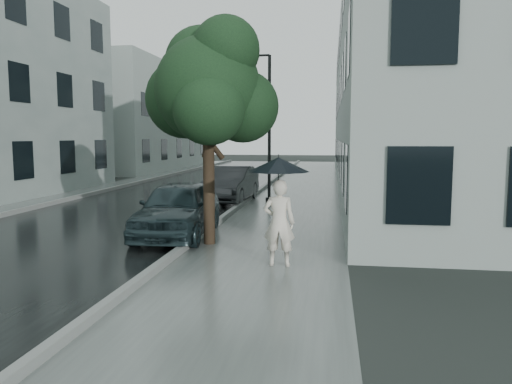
% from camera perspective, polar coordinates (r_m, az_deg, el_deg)
% --- Properties ---
extents(ground, '(120.00, 120.00, 0.00)m').
position_cam_1_polar(ground, '(8.84, -2.54, -10.28)').
color(ground, black).
rests_on(ground, ground).
extents(sidewalk, '(3.50, 60.00, 0.01)m').
position_cam_1_polar(sidewalk, '(20.51, 4.62, -0.73)').
color(sidewalk, slate).
rests_on(sidewalk, ground).
extents(kerb_near, '(0.15, 60.00, 0.15)m').
position_cam_1_polar(kerb_near, '(20.71, -0.42, -0.44)').
color(kerb_near, slate).
rests_on(kerb_near, ground).
extents(asphalt_road, '(6.85, 60.00, 0.00)m').
position_cam_1_polar(asphalt_road, '(21.54, -9.66, -0.46)').
color(asphalt_road, black).
rests_on(asphalt_road, ground).
extents(kerb_far, '(0.15, 60.00, 0.15)m').
position_cam_1_polar(kerb_far, '(22.87, -18.02, -0.11)').
color(kerb_far, slate).
rests_on(kerb_far, ground).
extents(sidewalk_far, '(1.70, 60.00, 0.01)m').
position_cam_1_polar(sidewalk_far, '(23.30, -20.05, -0.24)').
color(sidewalk_far, '#4C5451').
rests_on(sidewalk_far, ground).
extents(building_near, '(7.02, 36.00, 9.00)m').
position_cam_1_polar(building_near, '(28.14, 16.64, 10.12)').
color(building_near, gray).
rests_on(building_near, ground).
extents(building_far_b, '(7.02, 18.00, 8.00)m').
position_cam_1_polar(building_far_b, '(41.32, -13.48, 8.23)').
color(building_far_b, gray).
rests_on(building_far_b, ground).
extents(pedestrian, '(0.62, 0.41, 1.70)m').
position_cam_1_polar(pedestrian, '(9.75, 2.66, -3.52)').
color(pedestrian, beige).
rests_on(pedestrian, sidewalk).
extents(umbrella, '(1.56, 1.56, 1.25)m').
position_cam_1_polar(umbrella, '(9.59, 2.58, 3.15)').
color(umbrella, black).
rests_on(umbrella, ground).
extents(street_tree, '(3.20, 2.91, 5.21)m').
position_cam_1_polar(street_tree, '(11.80, -5.40, 11.72)').
color(street_tree, '#332619').
rests_on(street_tree, ground).
extents(lamp_post, '(0.85, 0.34, 5.67)m').
position_cam_1_polar(lamp_post, '(19.12, 1.11, 8.44)').
color(lamp_post, black).
rests_on(lamp_post, ground).
extents(car_near, '(1.88, 4.23, 1.41)m').
position_cam_1_polar(car_near, '(12.85, -8.92, -1.85)').
color(car_near, '#1B2B2F').
rests_on(car_near, ground).
extents(car_far, '(1.64, 4.23, 1.37)m').
position_cam_1_polar(car_far, '(19.31, -2.94, 0.90)').
color(car_far, '#232528').
rests_on(car_far, ground).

